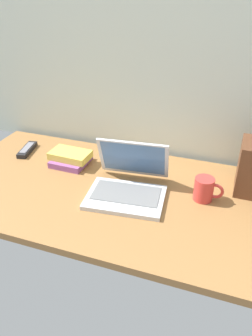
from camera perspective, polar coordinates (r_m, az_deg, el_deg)
desk at (r=1.37m, az=-0.51°, el=-4.75°), size 1.60×0.76×0.03m
laptop at (r=1.34m, az=0.39°, el=-2.71°), size 0.33×0.33×0.21m
coffee_mug at (r=1.34m, az=13.60°, el=-3.57°), size 0.12×0.08×0.10m
remote_control_near at (r=1.75m, az=-16.91°, el=3.10°), size 0.08×0.17×0.02m
book_stack at (r=1.58m, az=-9.68°, el=1.75°), size 0.19×0.16×0.06m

